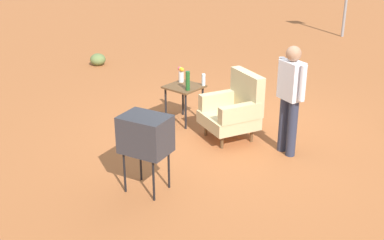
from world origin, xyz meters
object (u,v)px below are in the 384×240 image
at_px(armchair, 235,108).
at_px(side_table, 184,91).
at_px(bottle_short_clear, 204,80).
at_px(flower_vase, 181,74).
at_px(person_standing, 290,94).
at_px(bottle_wine_green, 188,81).
at_px(tv_on_stand, 146,135).

height_order(armchair, side_table, armchair).
bearing_deg(armchair, bottle_short_clear, 164.46).
bearing_deg(armchair, side_table, -179.43).
height_order(armchair, flower_vase, armchair).
xyz_separation_m(side_table, person_standing, (1.97, 0.06, 0.39)).
bearing_deg(bottle_wine_green, person_standing, 6.00).
relative_size(side_table, bottle_short_clear, 3.25).
height_order(armchair, bottle_short_clear, armchair).
height_order(armchair, bottle_wine_green, armchair).
bearing_deg(side_table, tv_on_stand, -60.96).
xyz_separation_m(side_table, bottle_short_clear, (0.23, 0.24, 0.20)).
relative_size(armchair, bottle_wine_green, 3.31).
xyz_separation_m(person_standing, bottle_short_clear, (-1.74, 0.18, -0.19)).
bearing_deg(flower_vase, bottle_short_clear, 14.37).
xyz_separation_m(armchair, flower_vase, (-1.22, 0.12, 0.30)).
bearing_deg(flower_vase, side_table, -36.03).
bearing_deg(flower_vase, person_standing, -1.87).
xyz_separation_m(bottle_short_clear, flower_vase, (-0.41, -0.11, 0.05)).
xyz_separation_m(person_standing, flower_vase, (-2.15, 0.07, -0.14)).
xyz_separation_m(person_standing, bottle_wine_green, (-1.78, -0.19, -0.13)).
relative_size(armchair, tv_on_stand, 1.03).
bearing_deg(tv_on_stand, person_standing, 68.52).
relative_size(person_standing, bottle_wine_green, 5.12).
bearing_deg(armchair, flower_vase, 174.37).
relative_size(bottle_wine_green, flower_vase, 1.21).
xyz_separation_m(tv_on_stand, bottle_wine_green, (-0.95, 1.92, 0.03)).
bearing_deg(side_table, bottle_short_clear, 45.65).
bearing_deg(person_standing, flower_vase, 178.13).
height_order(bottle_short_clear, bottle_wine_green, bottle_wine_green).
bearing_deg(bottle_wine_green, side_table, 146.27).
bearing_deg(bottle_short_clear, armchair, -15.54).
distance_m(armchair, bottle_wine_green, 0.92).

